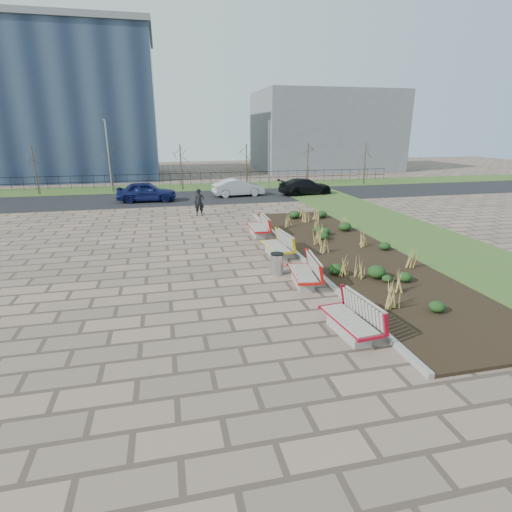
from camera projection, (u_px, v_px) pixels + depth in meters
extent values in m
plane|color=#826859|center=(229.00, 318.00, 11.81)|extent=(120.00, 120.00, 0.00)
cube|color=black|center=(350.00, 254.00, 17.77)|extent=(4.50, 18.00, 0.10)
cube|color=gray|center=(300.00, 257.00, 17.27)|extent=(0.16, 18.00, 0.15)
cube|color=#33511E|center=(443.00, 247.00, 18.80)|extent=(5.00, 38.00, 0.04)
cube|color=#33511E|center=(181.00, 188.00, 37.79)|extent=(80.00, 5.00, 0.04)
cube|color=black|center=(185.00, 198.00, 32.23)|extent=(80.00, 7.00, 0.02)
cylinder|color=#B2B2B7|center=(277.00, 264.00, 15.25)|extent=(0.49, 0.49, 0.83)
imported|color=black|center=(199.00, 202.00, 25.47)|extent=(0.65, 0.45, 1.72)
imported|color=#11184C|center=(147.00, 192.00, 30.41)|extent=(4.51, 2.03, 1.50)
imported|color=#B0B2B8|center=(238.00, 188.00, 32.88)|extent=(4.37, 1.96, 1.39)
imported|color=black|center=(305.00, 186.00, 33.71)|extent=(4.79, 2.41, 1.34)
cube|color=slate|center=(325.00, 131.00, 53.54)|extent=(18.00, 12.00, 10.00)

